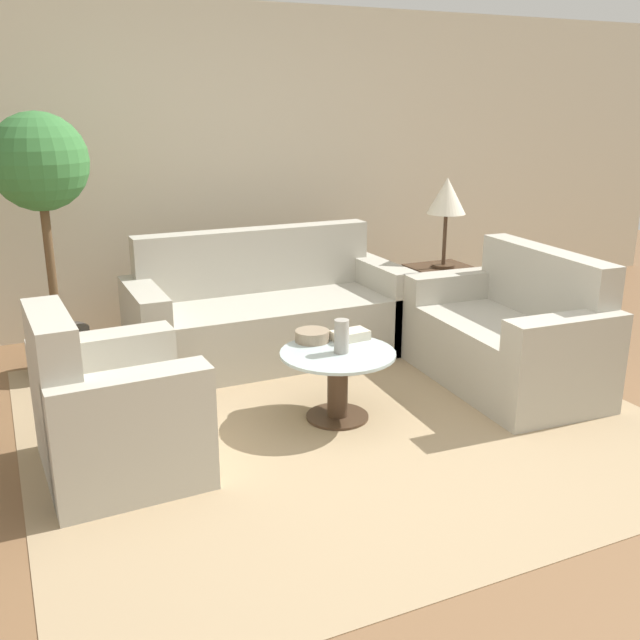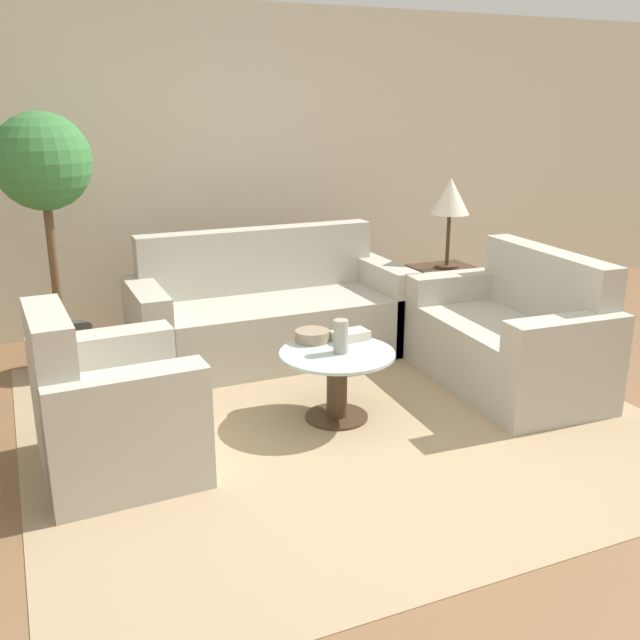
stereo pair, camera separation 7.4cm
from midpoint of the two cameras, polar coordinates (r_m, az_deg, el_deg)
name	(u,v)px [view 1 (the left image)]	position (r m, az deg, el deg)	size (l,w,h in m)	color
ground_plane	(394,476)	(3.74, 5.39, -12.32)	(14.00, 14.00, 0.00)	brown
wall_back	(211,168)	(6.13, -9.06, 11.94)	(10.00, 0.06, 2.60)	beige
rug	(337,417)	(4.34, 0.90, -7.80)	(3.56, 3.30, 0.01)	tan
sofa_main	(267,316)	(5.30, -4.65, 0.29)	(2.02, 0.82, 0.92)	#B2AD9E
armchair	(108,417)	(3.79, -17.14, -7.47)	(0.79, 0.88, 0.88)	#B2AD9E
loveseat	(512,340)	(4.92, 14.66, -1.56)	(0.86, 1.44, 0.90)	#B2AD9E
coffee_table	(338,376)	(4.23, 0.92, -4.48)	(0.68, 0.68, 0.42)	#422D1E
side_table	(441,302)	(5.78, 9.32, 1.40)	(0.48, 0.48, 0.58)	#422D1E
table_lamp	(447,199)	(5.62, 9.73, 9.55)	(0.30, 0.30, 0.70)	#422D1E
potted_plant	(43,198)	(5.08, -21.68, 9.07)	(0.64, 0.64, 1.78)	#3D3833
vase	(342,336)	(4.14, 1.22, -1.31)	(0.09, 0.09, 0.20)	#9E998E
bowl	(312,336)	(4.35, -1.12, -1.28)	(0.21, 0.21, 0.07)	gray
book_stack	(350,335)	(4.38, 1.94, -1.23)	(0.23, 0.15, 0.06)	beige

